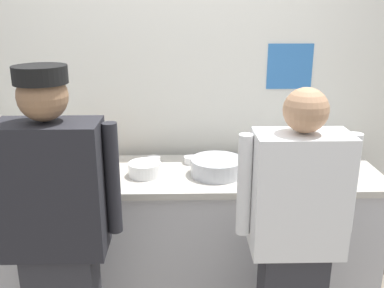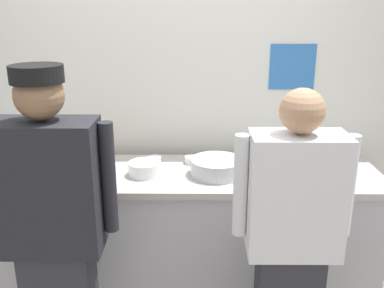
{
  "view_description": "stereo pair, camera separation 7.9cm",
  "coord_description": "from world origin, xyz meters",
  "px_view_note": "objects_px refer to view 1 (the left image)",
  "views": [
    {
      "loc": [
        0.03,
        -2.17,
        1.93
      ],
      "look_at": [
        0.09,
        0.35,
        1.11
      ],
      "focal_mm": 40.11,
      "sensor_mm": 36.0,
      "label": 1
    },
    {
      "loc": [
        0.11,
        -2.17,
        1.93
      ],
      "look_at": [
        0.09,
        0.35,
        1.11
      ],
      "focal_mm": 40.11,
      "sensor_mm": 36.0,
      "label": 2
    }
  ],
  "objects_px": {
    "ramekin_red_sauce": "(154,159)",
    "ramekin_yellow_sauce": "(93,171)",
    "chef_near_left": "(57,232)",
    "ramekin_orange_sauce": "(192,160)",
    "mixing_bowl_steel": "(217,167)",
    "plate_stack_front": "(145,169)",
    "sheet_tray": "(304,170)",
    "squeeze_bottle_secondary": "(103,151)",
    "chefs_knife": "(90,173)",
    "plate_stack_rear": "(22,164)",
    "squeeze_bottle_primary": "(54,158)",
    "deli_cup": "(75,174)",
    "chef_center": "(295,237)"
  },
  "relations": [
    {
      "from": "ramekin_red_sauce",
      "to": "ramekin_yellow_sauce",
      "type": "relative_size",
      "value": 0.96
    },
    {
      "from": "chef_near_left",
      "to": "ramekin_orange_sauce",
      "type": "xyz_separation_m",
      "value": [
        0.66,
        0.86,
        0.05
      ]
    },
    {
      "from": "mixing_bowl_steel",
      "to": "ramekin_red_sauce",
      "type": "bearing_deg",
      "value": 150.59
    },
    {
      "from": "plate_stack_front",
      "to": "sheet_tray",
      "type": "relative_size",
      "value": 0.43
    },
    {
      "from": "squeeze_bottle_secondary",
      "to": "chefs_knife",
      "type": "height_order",
      "value": "squeeze_bottle_secondary"
    },
    {
      "from": "sheet_tray",
      "to": "ramekin_red_sauce",
      "type": "bearing_deg",
      "value": 168.77
    },
    {
      "from": "chefs_knife",
      "to": "ramekin_orange_sauce",
      "type": "bearing_deg",
      "value": 14.94
    },
    {
      "from": "plate_stack_front",
      "to": "ramekin_orange_sauce",
      "type": "bearing_deg",
      "value": 35.93
    },
    {
      "from": "plate_stack_rear",
      "to": "ramekin_orange_sauce",
      "type": "bearing_deg",
      "value": 6.63
    },
    {
      "from": "mixing_bowl_steel",
      "to": "squeeze_bottle_primary",
      "type": "height_order",
      "value": "squeeze_bottle_primary"
    },
    {
      "from": "plate_stack_front",
      "to": "sheet_tray",
      "type": "height_order",
      "value": "plate_stack_front"
    },
    {
      "from": "squeeze_bottle_secondary",
      "to": "ramekin_yellow_sauce",
      "type": "relative_size",
      "value": 2.27
    },
    {
      "from": "sheet_tray",
      "to": "ramekin_orange_sauce",
      "type": "distance_m",
      "value": 0.73
    },
    {
      "from": "deli_cup",
      "to": "chefs_knife",
      "type": "relative_size",
      "value": 0.36
    },
    {
      "from": "mixing_bowl_steel",
      "to": "ramekin_yellow_sauce",
      "type": "xyz_separation_m",
      "value": [
        -0.77,
        0.02,
        -0.03
      ]
    },
    {
      "from": "ramekin_red_sauce",
      "to": "deli_cup",
      "type": "height_order",
      "value": "deli_cup"
    },
    {
      "from": "ramekin_orange_sauce",
      "to": "deli_cup",
      "type": "height_order",
      "value": "deli_cup"
    },
    {
      "from": "squeeze_bottle_primary",
      "to": "mixing_bowl_steel",
      "type": "bearing_deg",
      "value": -5.52
    },
    {
      "from": "ramekin_orange_sauce",
      "to": "squeeze_bottle_secondary",
      "type": "bearing_deg",
      "value": -176.28
    },
    {
      "from": "plate_stack_front",
      "to": "mixing_bowl_steel",
      "type": "distance_m",
      "value": 0.45
    },
    {
      "from": "plate_stack_rear",
      "to": "plate_stack_front",
      "type": "bearing_deg",
      "value": -6.48
    },
    {
      "from": "squeeze_bottle_primary",
      "to": "ramekin_orange_sauce",
      "type": "distance_m",
      "value": 0.89
    },
    {
      "from": "plate_stack_rear",
      "to": "ramekin_yellow_sauce",
      "type": "relative_size",
      "value": 2.51
    },
    {
      "from": "sheet_tray",
      "to": "squeeze_bottle_primary",
      "type": "relative_size",
      "value": 2.64
    },
    {
      "from": "plate_stack_rear",
      "to": "ramekin_red_sauce",
      "type": "height_order",
      "value": "plate_stack_rear"
    },
    {
      "from": "plate_stack_front",
      "to": "squeeze_bottle_primary",
      "type": "bearing_deg",
      "value": 169.68
    },
    {
      "from": "ramekin_orange_sauce",
      "to": "deli_cup",
      "type": "bearing_deg",
      "value": -156.24
    },
    {
      "from": "ramekin_red_sauce",
      "to": "squeeze_bottle_primary",
      "type": "bearing_deg",
      "value": -168.34
    },
    {
      "from": "squeeze_bottle_secondary",
      "to": "chefs_knife",
      "type": "distance_m",
      "value": 0.18
    },
    {
      "from": "mixing_bowl_steel",
      "to": "squeeze_bottle_primary",
      "type": "relative_size",
      "value": 1.86
    },
    {
      "from": "chef_near_left",
      "to": "squeeze_bottle_primary",
      "type": "distance_m",
      "value": 0.79
    },
    {
      "from": "chef_center",
      "to": "mixing_bowl_steel",
      "type": "height_order",
      "value": "chef_center"
    },
    {
      "from": "squeeze_bottle_secondary",
      "to": "chef_near_left",
      "type": "bearing_deg",
      "value": -95.9
    },
    {
      "from": "deli_cup",
      "to": "chefs_knife",
      "type": "height_order",
      "value": "deli_cup"
    },
    {
      "from": "sheet_tray",
      "to": "deli_cup",
      "type": "bearing_deg",
      "value": -174.36
    },
    {
      "from": "chefs_knife",
      "to": "squeeze_bottle_primary",
      "type": "bearing_deg",
      "value": 164.69
    },
    {
      "from": "plate_stack_rear",
      "to": "squeeze_bottle_secondary",
      "type": "xyz_separation_m",
      "value": [
        0.5,
        0.09,
        0.05
      ]
    },
    {
      "from": "chef_near_left",
      "to": "plate_stack_rear",
      "type": "height_order",
      "value": "chef_near_left"
    },
    {
      "from": "plate_stack_rear",
      "to": "squeeze_bottle_secondary",
      "type": "height_order",
      "value": "squeeze_bottle_secondary"
    },
    {
      "from": "mixing_bowl_steel",
      "to": "squeeze_bottle_secondary",
      "type": "xyz_separation_m",
      "value": [
        -0.73,
        0.17,
        0.05
      ]
    },
    {
      "from": "chef_near_left",
      "to": "mixing_bowl_steel",
      "type": "height_order",
      "value": "chef_near_left"
    },
    {
      "from": "chef_center",
      "to": "plate_stack_front",
      "type": "distance_m",
      "value": 1.0
    },
    {
      "from": "chef_near_left",
      "to": "chef_center",
      "type": "xyz_separation_m",
      "value": [
        1.15,
        0.05,
        -0.07
      ]
    },
    {
      "from": "plate_stack_rear",
      "to": "deli_cup",
      "type": "relative_size",
      "value": 2.31
    },
    {
      "from": "ramekin_red_sauce",
      "to": "deli_cup",
      "type": "distance_m",
      "value": 0.56
    },
    {
      "from": "ramekin_red_sauce",
      "to": "chef_near_left",
      "type": "bearing_deg",
      "value": -114.74
    },
    {
      "from": "chefs_knife",
      "to": "sheet_tray",
      "type": "bearing_deg",
      "value": 0.09
    },
    {
      "from": "sheet_tray",
      "to": "ramekin_yellow_sauce",
      "type": "xyz_separation_m",
      "value": [
        -1.33,
        -0.02,
        0.01
      ]
    },
    {
      "from": "plate_stack_rear",
      "to": "ramekin_yellow_sauce",
      "type": "height_order",
      "value": "plate_stack_rear"
    },
    {
      "from": "chef_near_left",
      "to": "chefs_knife",
      "type": "height_order",
      "value": "chef_near_left"
    }
  ]
}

